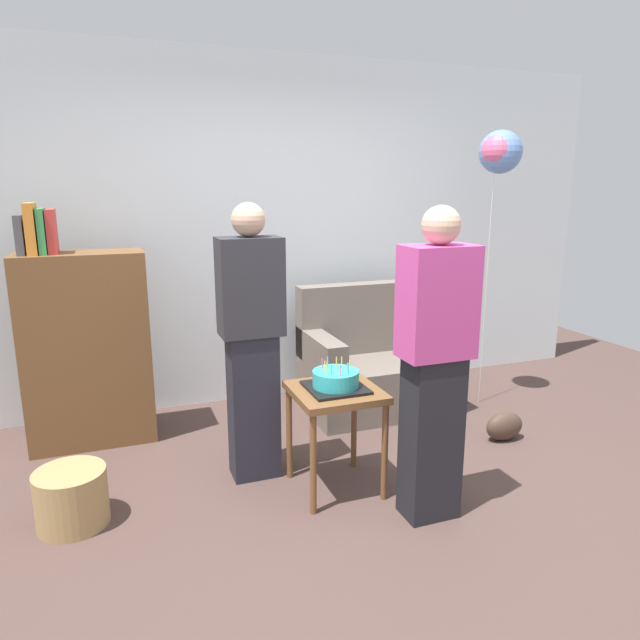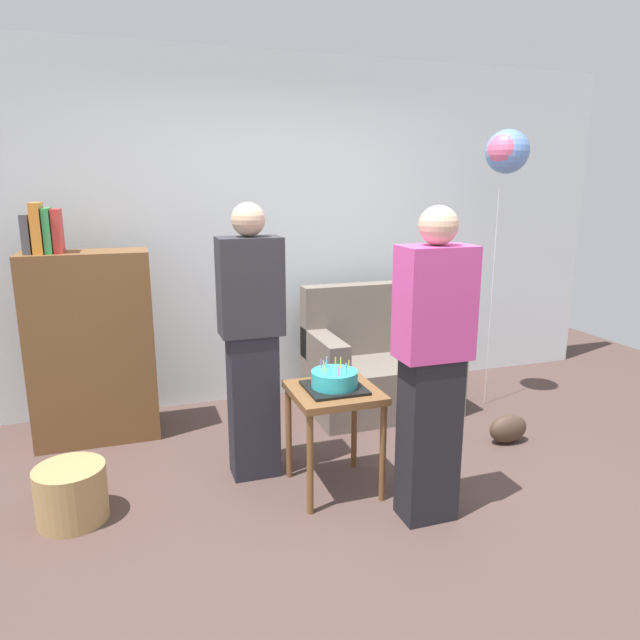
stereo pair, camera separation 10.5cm
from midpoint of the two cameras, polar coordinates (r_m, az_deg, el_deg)
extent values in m
plane|color=#4C3833|center=(3.21, 6.25, -19.25)|extent=(8.00, 8.00, 0.00)
cube|color=silver|center=(4.66, -4.05, 8.67)|extent=(6.00, 0.10, 2.70)
cube|color=#6B6056|center=(4.53, 6.74, -6.44)|extent=(1.10, 0.70, 0.40)
cube|color=#6B6056|center=(4.63, 5.48, 0.22)|extent=(1.10, 0.16, 0.56)
cube|color=#6B6056|center=(4.26, 1.12, -3.11)|extent=(0.16, 0.70, 0.24)
cube|color=#6B6056|center=(4.65, 12.10, -2.00)|extent=(0.16, 0.70, 0.24)
cube|color=brown|center=(4.15, -21.02, -2.61)|extent=(0.80, 0.36, 1.30)
cube|color=#4C4C51|center=(4.05, -26.44, 7.66)|extent=(0.05, 0.21, 0.24)
cube|color=orange|center=(4.03, -25.57, 8.25)|extent=(0.06, 0.25, 0.32)
cube|color=#38934C|center=(4.03, -24.71, 8.08)|extent=(0.04, 0.23, 0.28)
cube|color=red|center=(4.02, -23.94, 8.11)|extent=(0.05, 0.20, 0.28)
cube|color=brown|center=(3.24, 2.36, -7.21)|extent=(0.48, 0.48, 0.04)
cylinder|color=brown|center=(3.12, 0.01, -14.18)|extent=(0.04, 0.04, 0.57)
cylinder|color=brown|center=(3.26, 7.20, -12.99)|extent=(0.04, 0.04, 0.57)
cylinder|color=brown|center=(3.48, -2.25, -11.15)|extent=(0.04, 0.04, 0.57)
cylinder|color=brown|center=(3.61, 4.27, -10.24)|extent=(0.04, 0.04, 0.57)
cube|color=black|center=(3.23, 2.37, -6.74)|extent=(0.32, 0.32, 0.02)
cylinder|color=#2DB2B7|center=(3.21, 2.37, -5.86)|extent=(0.26, 0.26, 0.09)
cylinder|color=#F2CC4C|center=(3.23, 3.82, -4.46)|extent=(0.01, 0.01, 0.05)
cylinder|color=#F2CC4C|center=(3.24, 3.01, -4.25)|extent=(0.01, 0.01, 0.06)
cylinder|color=#F2CC4C|center=(3.25, 2.48, -4.23)|extent=(0.01, 0.01, 0.06)
cylinder|color=#66B2E5|center=(3.26, 1.59, -4.19)|extent=(0.01, 0.01, 0.06)
cylinder|color=#EA668C|center=(3.23, 1.04, -4.37)|extent=(0.01, 0.01, 0.06)
cylinder|color=#F2CC4C|center=(3.18, 1.29, -4.60)|extent=(0.01, 0.01, 0.06)
cylinder|color=#F2CC4C|center=(3.15, 1.48, -4.79)|extent=(0.01, 0.01, 0.06)
cylinder|color=#66B2E5|center=(3.13, 1.92, -4.97)|extent=(0.01, 0.01, 0.06)
cylinder|color=#EA668C|center=(3.10, 2.85, -5.07)|extent=(0.01, 0.01, 0.06)
cylinder|color=#66B2E5|center=(3.13, 3.61, -4.89)|extent=(0.01, 0.01, 0.06)
cylinder|color=#66B2E5|center=(3.17, 3.55, -4.75)|extent=(0.01, 0.01, 0.05)
cube|color=#23232D|center=(3.48, -5.76, -8.42)|extent=(0.28, 0.20, 0.88)
cube|color=#2D2D33|center=(3.28, -6.05, 3.35)|extent=(0.36, 0.22, 0.56)
sphere|color=#D1A889|center=(3.24, -6.22, 9.90)|extent=(0.19, 0.19, 0.19)
cube|color=black|center=(3.09, 11.71, -11.51)|extent=(0.28, 0.20, 0.88)
cube|color=#C6428E|center=(2.87, 12.38, 1.68)|extent=(0.36, 0.22, 0.56)
sphere|color=#D1A889|center=(2.82, 12.76, 9.16)|extent=(0.19, 0.19, 0.19)
cylinder|color=#A88451|center=(3.37, -22.63, -15.64)|extent=(0.36, 0.36, 0.30)
ellipsoid|color=#473328|center=(4.20, 18.88, -10.18)|extent=(0.28, 0.14, 0.20)
cylinder|color=silver|center=(4.62, 17.35, 2.78)|extent=(0.00, 0.00, 1.85)
sphere|color=#668ED6|center=(4.61, 18.76, 15.57)|extent=(0.32, 0.32, 0.32)
sphere|color=#D65B84|center=(4.59, 18.61, 15.66)|extent=(0.27, 0.27, 0.27)
camera|label=1|loc=(0.05, -89.10, 0.21)|focal=32.20mm
camera|label=2|loc=(0.05, 90.90, -0.21)|focal=32.20mm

